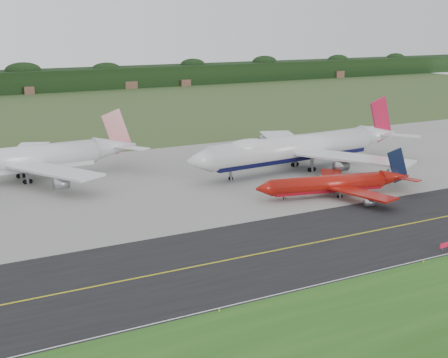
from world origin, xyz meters
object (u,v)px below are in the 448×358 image
jet_star_tail (22,160)px  taxiway_sign (448,244)px  jet_ba_747 (299,148)px  jet_red_737 (336,184)px

jet_star_tail → taxiway_sign: 102.96m
jet_ba_747 → jet_red_737: jet_ba_747 is taller
taxiway_sign → jet_red_737: bearing=83.4°
jet_star_tail → taxiway_sign: jet_star_tail is taller
jet_red_737 → taxiway_sign: (-4.32, -37.56, -1.85)m
jet_star_tail → jet_red_737: bearing=-38.1°
jet_ba_747 → jet_star_tail: size_ratio=1.15×
jet_red_737 → taxiway_sign: size_ratio=8.75×
jet_red_737 → jet_star_tail: size_ratio=0.62×
jet_star_tail → taxiway_sign: bearing=-56.3°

